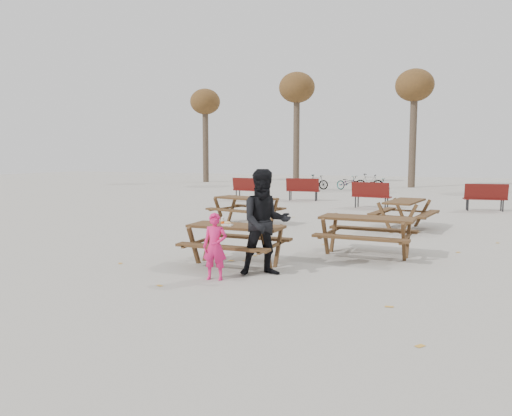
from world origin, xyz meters
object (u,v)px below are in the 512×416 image
at_px(adult, 265,223).
at_px(picnic_table_far, 404,215).
at_px(food_tray, 228,225).
at_px(picnic_table_east, 367,237).
at_px(child, 215,246).
at_px(picnic_table_north, 246,211).
at_px(soda_bottle, 223,222).
at_px(main_picnic_table, 236,235).

distance_m(adult, picnic_table_far, 6.68).
bearing_deg(adult, food_tray, 125.90).
height_order(food_tray, picnic_table_east, picnic_table_east).
relative_size(child, picnic_table_far, 0.59).
distance_m(food_tray, picnic_table_north, 5.67).
bearing_deg(picnic_table_north, picnic_table_east, -25.01).
relative_size(soda_bottle, child, 0.15).
distance_m(food_tray, child, 1.03).
bearing_deg(main_picnic_table, soda_bottle, -145.71).
height_order(main_picnic_table, picnic_table_far, picnic_table_far).
distance_m(picnic_table_north, picnic_table_far, 4.59).
distance_m(food_tray, soda_bottle, 0.12).
distance_m(soda_bottle, picnic_table_far, 6.66).
distance_m(food_tray, picnic_table_far, 6.63).
bearing_deg(main_picnic_table, picnic_table_north, 111.54).
xyz_separation_m(main_picnic_table, picnic_table_east, (2.16, 1.82, -0.18)).
bearing_deg(adult, picnic_table_east, 27.37).
distance_m(child, picnic_table_far, 7.45).
bearing_deg(soda_bottle, child, -70.97).
height_order(adult, picnic_table_east, adult).
xyz_separation_m(main_picnic_table, picnic_table_north, (-2.04, 5.16, -0.18)).
height_order(adult, picnic_table_far, adult).
height_order(soda_bottle, child, child).
relative_size(food_tray, picnic_table_north, 0.09).
bearing_deg(child, main_picnic_table, 84.06).
bearing_deg(picnic_table_north, child, -57.44).
xyz_separation_m(child, picnic_table_far, (2.35, 7.07, -0.16)).
relative_size(child, picnic_table_east, 0.60).
xyz_separation_m(food_tray, child, (0.23, -0.98, -0.22)).
bearing_deg(food_tray, picnic_table_far, 66.99).
relative_size(food_tray, soda_bottle, 1.06).
height_order(child, picnic_table_far, child).
xyz_separation_m(food_tray, picnic_table_far, (2.59, 6.09, -0.38)).
relative_size(adult, picnic_table_east, 0.98).
xyz_separation_m(food_tray, adult, (0.90, -0.36, 0.14)).
bearing_deg(child, food_tray, 90.77).
relative_size(picnic_table_east, picnic_table_north, 1.00).
bearing_deg(adult, child, -169.27).
relative_size(child, picnic_table_north, 0.59).
bearing_deg(food_tray, main_picnic_table, 58.02).
bearing_deg(picnic_table_far, child, 170.21).
xyz_separation_m(soda_bottle, picnic_table_east, (2.37, 1.96, -0.44)).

